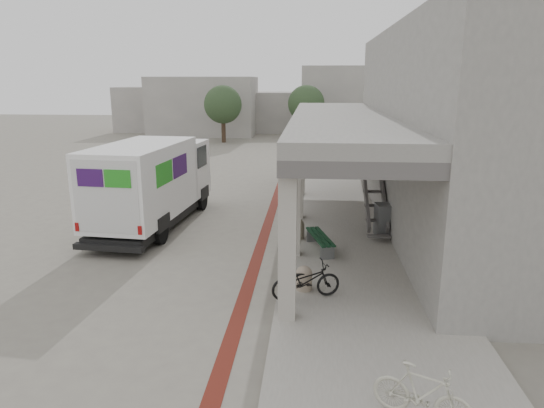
# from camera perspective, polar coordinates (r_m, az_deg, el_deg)

# --- Properties ---
(ground) EXTENTS (120.00, 120.00, 0.00)m
(ground) POSITION_cam_1_polar(r_m,az_deg,el_deg) (14.44, -5.91, -6.77)
(ground) COLOR slate
(ground) RESTS_ON ground
(bike_lane_stripe) EXTENTS (0.35, 40.00, 0.01)m
(bike_lane_stripe) POSITION_cam_1_polar(r_m,az_deg,el_deg) (16.17, -1.12, -4.34)
(bike_lane_stripe) COLOR #591A11
(bike_lane_stripe) RESTS_ON ground
(sidewalk) EXTENTS (4.40, 28.00, 0.12)m
(sidewalk) POSITION_cam_1_polar(r_m,az_deg,el_deg) (14.26, 10.21, -6.96)
(sidewalk) COLOR gray
(sidewalk) RESTS_ON ground
(transit_building) EXTENTS (7.60, 17.00, 7.00)m
(transit_building) POSITION_cam_1_polar(r_m,az_deg,el_deg) (18.32, 18.32, 8.04)
(transit_building) COLOR gray
(transit_building) RESTS_ON ground
(distant_backdrop) EXTENTS (28.00, 10.00, 6.50)m
(distant_backdrop) POSITION_cam_1_polar(r_m,az_deg,el_deg) (49.48, -1.60, 11.48)
(distant_backdrop) COLOR gray
(distant_backdrop) RESTS_ON ground
(tree_left) EXTENTS (3.20, 3.20, 4.80)m
(tree_left) POSITION_cam_1_polar(r_m,az_deg,el_deg) (41.97, -5.79, 11.55)
(tree_left) COLOR #38281C
(tree_left) RESTS_ON ground
(tree_mid) EXTENTS (3.20, 3.20, 4.80)m
(tree_mid) POSITION_cam_1_polar(r_m,az_deg,el_deg) (43.28, 4.04, 11.67)
(tree_mid) COLOR #38281C
(tree_mid) RESTS_ON ground
(tree_right) EXTENTS (3.20, 3.20, 4.80)m
(tree_right) POSITION_cam_1_polar(r_m,az_deg,el_deg) (42.92, 14.97, 11.21)
(tree_right) COLOR #38281C
(tree_right) RESTS_ON ground
(fedex_truck) EXTENTS (2.86, 7.44, 3.10)m
(fedex_truck) POSITION_cam_1_polar(r_m,az_deg,el_deg) (18.00, -13.87, 2.61)
(fedex_truck) COLOR black
(fedex_truck) RESTS_ON ground
(bench) EXTENTS (0.90, 1.97, 0.45)m
(bench) POSITION_cam_1_polar(r_m,az_deg,el_deg) (14.95, 5.66, -4.21)
(bench) COLOR slate
(bench) RESTS_ON sidewalk
(bollard_near) EXTENTS (0.41, 0.41, 0.62)m
(bollard_near) POSITION_cam_1_polar(r_m,az_deg,el_deg) (12.20, 3.78, -8.64)
(bollard_near) COLOR #9F8F79
(bollard_near) RESTS_ON sidewalk
(bollard_far) EXTENTS (0.45, 0.45, 0.67)m
(bollard_far) POSITION_cam_1_polar(r_m,az_deg,el_deg) (15.96, 3.02, -2.90)
(bollard_far) COLOR gray
(bollard_far) RESTS_ON sidewalk
(utility_cabinet) EXTENTS (0.56, 0.70, 1.08)m
(utility_cabinet) POSITION_cam_1_polar(r_m,az_deg,el_deg) (16.60, 12.95, -1.84)
(utility_cabinet) COLOR slate
(utility_cabinet) RESTS_ON sidewalk
(bicycle_black) EXTENTS (1.79, 1.12, 0.89)m
(bicycle_black) POSITION_cam_1_polar(r_m,az_deg,el_deg) (11.68, 4.02, -8.99)
(bicycle_black) COLOR black
(bicycle_black) RESTS_ON sidewalk
(bicycle_cream) EXTENTS (1.58, 1.08, 0.93)m
(bicycle_cream) POSITION_cam_1_polar(r_m,az_deg,el_deg) (8.20, 17.30, -20.53)
(bicycle_cream) COLOR beige
(bicycle_cream) RESTS_ON sidewalk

